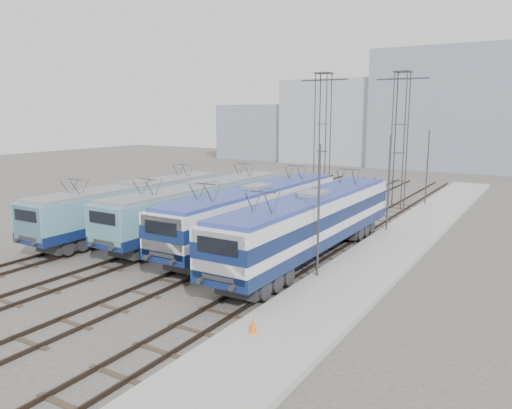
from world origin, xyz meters
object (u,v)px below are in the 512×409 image
(locomotive_center_right, at_px, (256,210))
(safety_cone, at_px, (253,325))
(locomotive_far_left, at_px, (135,203))
(locomotive_center_left, at_px, (201,204))
(mast_mid, at_px, (388,185))
(catenary_tower_west, at_px, (322,133))
(mast_front, at_px, (318,214))
(catenary_tower_east, at_px, (400,134))
(mast_rear, at_px, (427,169))
(locomotive_far_right, at_px, (311,220))

(locomotive_center_right, xyz_separation_m, safety_cone, (7.07, -11.90, -1.74))
(locomotive_far_left, bearing_deg, locomotive_center_left, 21.72)
(mast_mid, bearing_deg, catenary_tower_west, 137.07)
(mast_front, bearing_deg, mast_mid, 90.00)
(safety_cone, bearing_deg, catenary_tower_east, 95.46)
(locomotive_far_left, height_order, mast_mid, mast_mid)
(locomotive_far_left, xyz_separation_m, mast_rear, (15.35, 21.21, 1.32))
(mast_front, height_order, mast_mid, same)
(locomotive_center_left, xyz_separation_m, mast_rear, (10.85, 19.41, 1.26))
(locomotive_center_right, bearing_deg, locomotive_far_right, -16.32)
(locomotive_center_left, bearing_deg, mast_mid, 34.34)
(catenary_tower_west, xyz_separation_m, mast_mid, (8.60, -8.00, -3.14))
(locomotive_far_right, relative_size, mast_mid, 2.69)
(locomotive_far_left, xyz_separation_m, locomotive_center_right, (9.00, 1.65, 0.17))
(locomotive_far_right, height_order, catenary_tower_west, catenary_tower_west)
(mast_front, height_order, safety_cone, mast_front)
(locomotive_center_right, distance_m, mast_front, 7.84)
(locomotive_far_left, bearing_deg, mast_rear, 54.10)
(locomotive_center_right, distance_m, catenary_tower_east, 18.56)
(catenary_tower_east, height_order, mast_rear, catenary_tower_east)
(locomotive_far_left, relative_size, mast_mid, 2.49)
(catenary_tower_west, height_order, catenary_tower_east, same)
(safety_cone, bearing_deg, mast_front, 95.48)
(mast_rear, bearing_deg, mast_front, -90.00)
(locomotive_far_left, height_order, mast_front, mast_front)
(mast_rear, bearing_deg, locomotive_far_right, -95.07)
(safety_cone, bearing_deg, catenary_tower_west, 108.74)
(safety_cone, bearing_deg, locomotive_far_left, 147.47)
(catenary_tower_east, bearing_deg, locomotive_far_left, -124.60)
(locomotive_center_left, distance_m, mast_mid, 13.20)
(locomotive_center_left, relative_size, mast_front, 2.57)
(locomotive_center_left, distance_m, catenary_tower_east, 19.98)
(mast_mid, bearing_deg, locomotive_center_left, -145.66)
(locomotive_center_left, distance_m, catenary_tower_west, 16.19)
(mast_front, bearing_deg, mast_rear, 90.00)
(locomotive_center_left, relative_size, locomotive_far_right, 0.95)
(catenary_tower_west, relative_size, safety_cone, 20.05)
(locomotive_far_right, bearing_deg, locomotive_center_right, 163.68)
(locomotive_far_right, xyz_separation_m, catenary_tower_east, (-0.25, 18.87, 4.24))
(catenary_tower_east, distance_m, mast_rear, 4.28)
(locomotive_far_left, relative_size, mast_rear, 2.49)
(locomotive_center_left, height_order, catenary_tower_west, catenary_tower_west)
(locomotive_center_right, relative_size, safety_cone, 30.73)
(locomotive_far_left, bearing_deg, locomotive_far_right, 1.43)
(catenary_tower_west, bearing_deg, catenary_tower_east, 17.10)
(mast_front, height_order, mast_rear, same)
(locomotive_center_right, bearing_deg, mast_mid, 49.94)
(mast_front, bearing_deg, locomotive_far_right, 120.58)
(locomotive_center_right, bearing_deg, catenary_tower_west, 98.23)
(locomotive_far_right, distance_m, mast_mid, 9.13)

